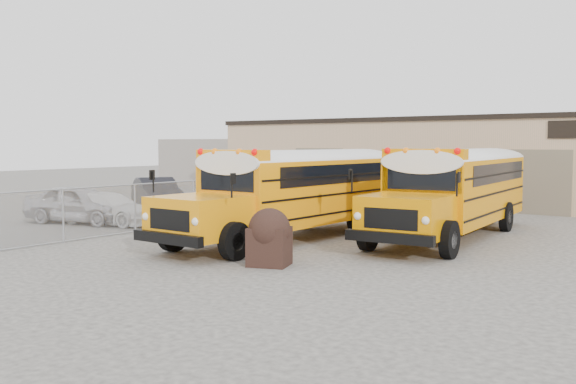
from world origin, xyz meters
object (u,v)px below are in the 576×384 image
Objects in this scene: school_bus_right at (501,177)px; car_dark at (157,194)px; car_silver at (80,204)px; school_bus_left at (385,178)px; tarp_bundle at (269,236)px; car_white at (109,208)px.

car_dark is (-14.75, -6.72, -1.03)m from school_bus_right.
school_bus_left is at bearing -64.79° from car_silver.
school_bus_right reaches higher than school_bus_left.
tarp_bundle is 0.32× the size of car_dark.
tarp_bundle is 11.14m from car_white.
school_bus_left is at bearing -134.02° from school_bus_right.
school_bus_right is at bearing 45.98° from school_bus_left.
tarp_bundle is at bearing -94.92° from school_bus_right.
school_bus_left reaches higher than car_silver.
car_white is at bearing -84.29° from car_silver.
tarp_bundle reaches higher than car_white.
school_bus_left is 2.30× the size of car_silver.
school_bus_left is 11.49m from car_dark.
car_silver is at bearing -138.64° from school_bus_left.
car_silver is 0.96× the size of car_dark.
school_bus_left reaches higher than car_dark.
school_bus_left is at bearing -57.21° from car_white.
school_bus_right is 2.35× the size of car_silver.
car_silver reaches higher than tarp_bundle.
car_white is at bearing 164.28° from tarp_bundle.
car_dark is at bearing 149.26° from tarp_bundle.
car_white is 0.91× the size of car_dark.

